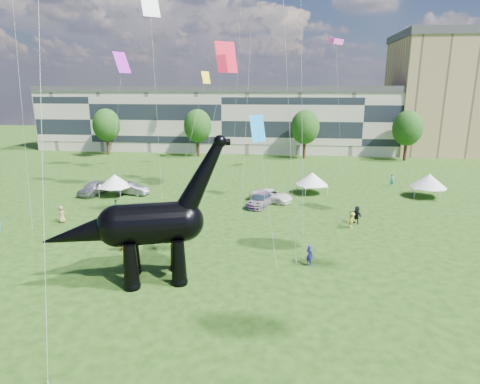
# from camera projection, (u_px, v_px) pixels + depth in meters

# --- Properties ---
(ground) EXTENTS (220.00, 220.00, 0.00)m
(ground) POSITION_uv_depth(u_px,v_px,m) (204.00, 303.00, 24.53)
(ground) COLOR #16330C
(ground) RESTS_ON ground
(terrace_row) EXTENTS (78.00, 11.00, 12.00)m
(terrace_row) POSITION_uv_depth(u_px,v_px,m) (226.00, 121.00, 83.49)
(terrace_row) COLOR beige
(terrace_row) RESTS_ON ground
(apartment_block) EXTENTS (28.00, 18.00, 22.00)m
(apartment_block) POSITION_uv_depth(u_px,v_px,m) (466.00, 97.00, 79.72)
(apartment_block) COLOR tan
(apartment_block) RESTS_ON ground
(tree_far_left) EXTENTS (5.20, 5.20, 9.44)m
(tree_far_left) POSITION_uv_depth(u_px,v_px,m) (106.00, 122.00, 77.25)
(tree_far_left) COLOR #382314
(tree_far_left) RESTS_ON ground
(tree_mid_left) EXTENTS (5.20, 5.20, 9.44)m
(tree_mid_left) POSITION_uv_depth(u_px,v_px,m) (198.00, 123.00, 75.22)
(tree_mid_left) COLOR #382314
(tree_mid_left) RESTS_ON ground
(tree_mid_right) EXTENTS (5.20, 5.20, 9.44)m
(tree_mid_right) POSITION_uv_depth(u_px,v_px,m) (305.00, 124.00, 72.97)
(tree_mid_right) COLOR #382314
(tree_mid_right) RESTS_ON ground
(tree_far_right) EXTENTS (5.20, 5.20, 9.44)m
(tree_far_right) POSITION_uv_depth(u_px,v_px,m) (408.00, 125.00, 70.95)
(tree_far_right) COLOR #382314
(tree_far_right) RESTS_ON ground
(dinosaur_sculpture) EXTENTS (12.33, 5.63, 10.18)m
(dinosaur_sculpture) POSITION_uv_depth(u_px,v_px,m) (145.00, 226.00, 26.63)
(dinosaur_sculpture) COLOR black
(dinosaur_sculpture) RESTS_ON ground
(car_silver) EXTENTS (2.75, 5.15, 1.67)m
(car_silver) POSITION_uv_depth(u_px,v_px,m) (94.00, 188.00, 49.41)
(car_silver) COLOR #BBBCC0
(car_silver) RESTS_ON ground
(car_grey) EXTENTS (4.62, 2.38, 1.45)m
(car_grey) POSITION_uv_depth(u_px,v_px,m) (132.00, 189.00, 49.33)
(car_grey) COLOR slate
(car_grey) RESTS_ON ground
(car_white) EXTENTS (5.49, 4.20, 1.39)m
(car_white) POSITION_uv_depth(u_px,v_px,m) (272.00, 196.00, 46.20)
(car_white) COLOR white
(car_white) RESTS_ON ground
(car_dark) EXTENTS (3.43, 5.17, 1.39)m
(car_dark) POSITION_uv_depth(u_px,v_px,m) (260.00, 200.00, 44.48)
(car_dark) COLOR #595960
(car_dark) RESTS_ON ground
(gazebo_near) EXTENTS (4.91, 4.91, 2.68)m
(gazebo_near) POSITION_uv_depth(u_px,v_px,m) (312.00, 179.00, 49.43)
(gazebo_near) COLOR white
(gazebo_near) RESTS_ON ground
(gazebo_far) EXTENTS (4.97, 4.97, 2.87)m
(gazebo_far) POSITION_uv_depth(u_px,v_px,m) (429.00, 181.00, 47.72)
(gazebo_far) COLOR silver
(gazebo_far) RESTS_ON ground
(gazebo_left) EXTENTS (4.17, 4.17, 2.65)m
(gazebo_left) POSITION_uv_depth(u_px,v_px,m) (115.00, 181.00, 48.42)
(gazebo_left) COLOR white
(gazebo_left) RESTS_ON ground
(visitors) EXTENTS (49.20, 26.87, 1.90)m
(visitors) POSITION_uv_depth(u_px,v_px,m) (205.00, 210.00, 40.37)
(visitors) COLOR olive
(visitors) RESTS_ON ground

